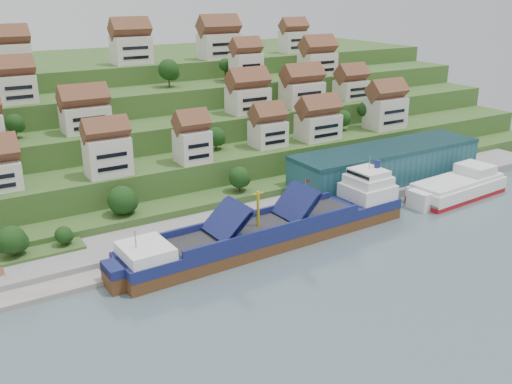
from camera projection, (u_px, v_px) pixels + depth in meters
ground at (266, 248)px, 127.87m from camera, size 300.00×300.00×0.00m
quay at (300, 206)px, 149.37m from camera, size 180.00×14.00×2.20m
hillside at (114, 117)px, 207.39m from camera, size 260.00×128.00×31.00m
hillside_village at (161, 97)px, 169.21m from camera, size 157.28×62.42×29.01m
hillside_trees at (137, 154)px, 147.58m from camera, size 143.93×62.34×30.59m
warehouse at (386, 164)px, 164.65m from camera, size 60.00×15.00×10.00m
flagpole at (306, 192)px, 142.48m from camera, size 1.28×0.16×8.00m
cargo_ship at (279, 229)px, 130.17m from camera, size 72.33×13.95×15.88m
second_ship at (458, 187)px, 158.76m from camera, size 31.03×13.43×8.78m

